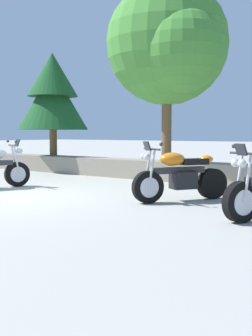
% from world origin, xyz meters
% --- Properties ---
extents(ground_plane, '(120.00, 120.00, 0.00)m').
position_xyz_m(ground_plane, '(0.00, 0.00, 0.00)').
color(ground_plane, '#A3A099').
extents(stone_wall, '(36.00, 0.80, 0.55)m').
position_xyz_m(stone_wall, '(0.00, 4.80, 0.28)').
color(stone_wall, gray).
rests_on(stone_wall, ground).
extents(motorcycle_orange_centre, '(1.21, 1.86, 1.18)m').
position_xyz_m(motorcycle_orange_centre, '(3.16, 1.82, 0.49)').
color(motorcycle_orange_centre, black).
rests_on(motorcycle_orange_centre, ground).
extents(pine_tree_far_left, '(2.44, 2.44, 3.57)m').
position_xyz_m(pine_tree_far_left, '(-3.74, 4.93, 2.73)').
color(pine_tree_far_left, brown).
rests_on(pine_tree_far_left, stone_wall).
extents(leafy_tree_mid_left, '(3.56, 3.39, 4.96)m').
position_xyz_m(leafy_tree_mid_left, '(1.14, 4.73, 3.73)').
color(leafy_tree_mid_left, brown).
rests_on(leafy_tree_mid_left, stone_wall).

